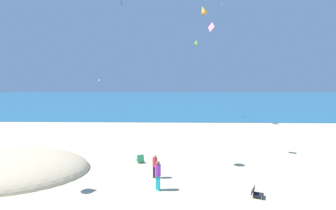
% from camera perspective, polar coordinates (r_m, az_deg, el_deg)
% --- Properties ---
extents(ground_plane, '(120.00, 120.00, 0.00)m').
position_cam_1_polar(ground_plane, '(18.64, 0.12, -13.61)').
color(ground_plane, beige).
extents(ocean_water, '(120.00, 60.00, 0.05)m').
position_cam_1_polar(ocean_water, '(64.45, 0.96, 1.05)').
color(ocean_water, '#236084').
rests_on(ocean_water, ground_plane).
extents(dune_mound, '(11.28, 7.90, 2.55)m').
position_cam_1_polar(dune_mound, '(20.96, -32.65, -12.36)').
color(dune_mound, beige).
rests_on(dune_mound, ground_plane).
extents(beach_chair_far_right, '(0.70, 0.77, 0.63)m').
position_cam_1_polar(beach_chair_far_right, '(19.37, -6.25, -11.95)').
color(beach_chair_far_right, '#2D9956').
rests_on(beach_chair_far_right, ground_plane).
extents(beach_chair_mid_beach, '(0.80, 0.73, 0.53)m').
position_cam_1_polar(beach_chair_mid_beach, '(15.12, 19.13, -18.08)').
color(beach_chair_mid_beach, black).
rests_on(beach_chair_mid_beach, ground_plane).
extents(person_0, '(0.48, 0.48, 1.70)m').
position_cam_1_polar(person_0, '(14.81, -2.29, -15.07)').
color(person_0, '#19ADB2').
rests_on(person_0, ground_plane).
extents(person_4, '(0.42, 0.42, 1.52)m').
position_cam_1_polar(person_4, '(16.47, -2.95, -13.16)').
color(person_4, black).
rests_on(person_4, ground_plane).
extents(kite_lime, '(0.72, 0.88, 1.36)m').
position_cam_1_polar(kite_lime, '(38.57, 6.32, 13.83)').
color(kite_lime, '#99DB33').
extents(kite_orange, '(1.32, 1.29, 1.64)m').
position_cam_1_polar(kite_orange, '(34.23, 7.91, 20.35)').
color(kite_orange, orange).
extents(kite_white, '(0.47, 0.56, 0.91)m').
position_cam_1_polar(kite_white, '(41.77, -15.18, 5.44)').
color(kite_white, white).
extents(kite_pink, '(0.43, 0.67, 1.25)m').
position_cam_1_polar(kite_pink, '(20.96, 9.65, 16.75)').
color(kite_pink, pink).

